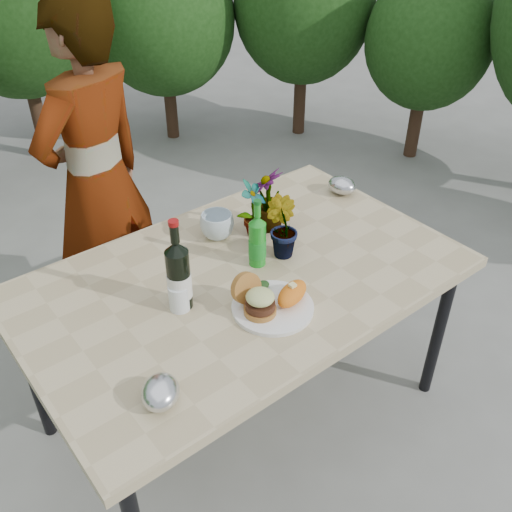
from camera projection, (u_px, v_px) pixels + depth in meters
ground at (245, 408)px, 2.53m from camera, size 80.00×80.00×0.00m
patio_table at (243, 287)px, 2.12m from camera, size 1.60×1.00×0.75m
shrub_hedge at (12, 66)px, 2.80m from camera, size 6.96×5.00×2.10m
dinner_plate at (273, 307)px, 1.93m from camera, size 0.28×0.28×0.01m
burger_stack at (257, 299)px, 1.88m from camera, size 0.11×0.16×0.11m
sweet_potato at (292, 294)px, 1.93m from camera, size 0.17×0.12×0.06m
grilled_veg at (260, 287)px, 1.99m from camera, size 0.08×0.05×0.03m
wine_bottle at (179, 276)px, 1.88m from camera, size 0.08×0.08×0.34m
sparkling_water at (257, 241)px, 2.09m from camera, size 0.07×0.07×0.27m
plastic_cup at (179, 297)px, 1.91m from camera, size 0.07×0.07×0.09m
seedling_left at (253, 209)px, 2.23m from camera, size 0.15×0.13×0.24m
seedling_mid at (281, 228)px, 2.13m from camera, size 0.12×0.14×0.24m
seedling_right at (268, 200)px, 2.27m from camera, size 0.20×0.20×0.26m
blue_bowl at (217, 226)px, 2.26m from camera, size 0.16×0.16×0.11m
foil_packet_left at (160, 392)px, 1.59m from camera, size 0.17×0.17×0.08m
foil_packet_right at (342, 185)px, 2.56m from camera, size 0.14×0.15×0.08m
person at (98, 183)px, 2.52m from camera, size 0.69×0.57×1.64m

